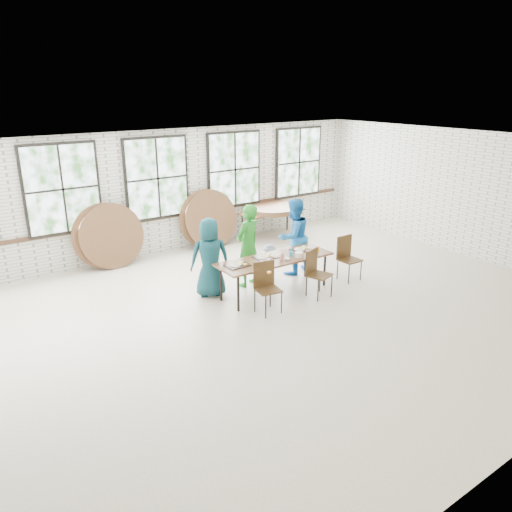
{
  "coord_description": "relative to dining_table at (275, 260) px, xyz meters",
  "views": [
    {
      "loc": [
        -4.98,
        -6.53,
        4.01
      ],
      "look_at": [
        0.0,
        0.4,
        1.05
      ],
      "focal_mm": 35.0,
      "sensor_mm": 36.0,
      "label": 1
    }
  ],
  "objects": [
    {
      "name": "chair_near_left",
      "position": [
        -0.65,
        -0.57,
        -0.13
      ],
      "size": [
        0.49,
        0.48,
        0.95
      ],
      "rotation": [
        0.0,
        0.0,
        -0.19
      ],
      "color": "#462F17",
      "rests_on": "ground"
    },
    {
      "name": "toddler",
      "position": [
        0.35,
        0.65,
        -0.29
      ],
      "size": [
        0.55,
        0.37,
        0.8
      ],
      "primitive_type": "imported",
      "rotation": [
        0.0,
        0.0,
        2.99
      ],
      "color": "#171E48",
      "rests_on": "ground"
    },
    {
      "name": "adult_teal",
      "position": [
        -1.11,
        0.65,
        0.1
      ],
      "size": [
        0.91,
        0.76,
        1.58
      ],
      "primitive_type": "imported",
      "rotation": [
        0.0,
        0.0,
        2.75
      ],
      "color": "#154F52",
      "rests_on": "ground"
    },
    {
      "name": "dining_table",
      "position": [
        0.0,
        0.0,
        0.0
      ],
      "size": [
        2.43,
        0.88,
        0.74
      ],
      "rotation": [
        0.0,
        0.0,
        -0.03
      ],
      "color": "brown",
      "rests_on": "ground"
    },
    {
      "name": "chair_near_right",
      "position": [
        0.56,
        -0.57,
        -0.13
      ],
      "size": [
        0.52,
        0.51,
        0.95
      ],
      "rotation": [
        0.0,
        0.0,
        0.31
      ],
      "color": "#462F17",
      "rests_on": "ground"
    },
    {
      "name": "tabletop_clutter",
      "position": [
        0.1,
        -0.03,
        0.08
      ],
      "size": [
        2.06,
        0.61,
        0.11
      ],
      "color": "black",
      "rests_on": "dining_table"
    },
    {
      "name": "adult_green",
      "position": [
        -0.2,
        0.65,
        0.18
      ],
      "size": [
        0.72,
        0.58,
        1.73
      ],
      "primitive_type": "imported",
      "rotation": [
        0.0,
        0.0,
        3.43
      ],
      "color": "#228324",
      "rests_on": "ground"
    },
    {
      "name": "adult_blue",
      "position": [
        1.01,
        0.65,
        0.15
      ],
      "size": [
        0.87,
        0.71,
        1.68
      ],
      "primitive_type": "imported",
      "rotation": [
        0.0,
        0.0,
        3.23
      ],
      "color": "#1A6AB7",
      "rests_on": "ground"
    },
    {
      "name": "round_tops_stacked",
      "position": [
        2.31,
        3.13,
        0.12
      ],
      "size": [
        1.5,
        1.5,
        0.13
      ],
      "color": "brown",
      "rests_on": "storage_table"
    },
    {
      "name": "chair_spare",
      "position": [
        1.73,
        -0.29,
        -0.13
      ],
      "size": [
        0.42,
        0.41,
        0.95
      ],
      "rotation": [
        0.0,
        0.0,
        0.0
      ],
      "color": "#462F17",
      "rests_on": "ground"
    },
    {
      "name": "round_tops_leaning",
      "position": [
        -0.83,
        3.4,
        0.05
      ],
      "size": [
        4.25,
        0.43,
        1.49
      ],
      "color": "brown",
      "rests_on": "ground"
    },
    {
      "name": "room",
      "position": [
        -0.76,
        3.63,
        1.14
      ],
      "size": [
        12.0,
        12.0,
        12.0
      ],
      "color": "beige",
      "rests_on": "ground"
    },
    {
      "name": "storage_table",
      "position": [
        2.31,
        3.13,
        -0.0
      ],
      "size": [
        1.81,
        0.77,
        0.74
      ],
      "rotation": [
        0.0,
        0.0,
        0.01
      ],
      "color": "brown",
      "rests_on": "ground"
    }
  ]
}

